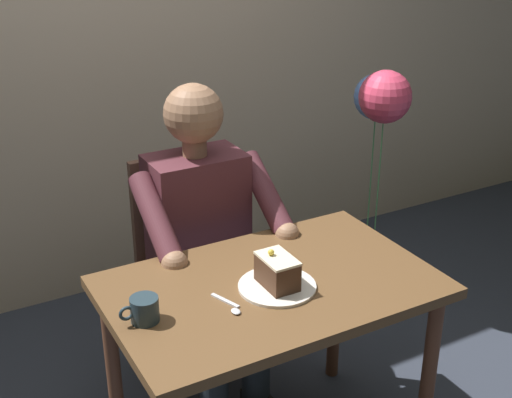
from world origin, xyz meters
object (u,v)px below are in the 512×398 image
(dessert_spoon, at_px, (231,306))
(balloon_display, at_px, (380,123))
(coffee_cup, at_px, (144,309))
(seated_person, at_px, (206,240))
(dining_table, at_px, (271,308))
(chair, at_px, (189,256))
(cake_slice, at_px, (278,271))

(dessert_spoon, bearing_deg, balloon_display, -146.83)
(coffee_cup, relative_size, balloon_display, 0.10)
(seated_person, xyz_separation_m, dessert_spoon, (0.18, 0.55, 0.07))
(dining_table, bearing_deg, balloon_display, -144.80)
(seated_person, bearing_deg, chair, -90.00)
(chair, distance_m, dessert_spoon, 0.78)
(seated_person, bearing_deg, dining_table, 90.00)
(chair, height_order, dessert_spoon, chair)
(coffee_cup, bearing_deg, dessert_spoon, 166.87)
(chair, relative_size, cake_slice, 6.35)
(coffee_cup, bearing_deg, cake_slice, 176.32)
(dining_table, height_order, balloon_display, balloon_display)
(chair, distance_m, balloon_display, 1.03)
(cake_slice, relative_size, coffee_cup, 1.19)
(cake_slice, relative_size, dessert_spoon, 0.99)
(dining_table, distance_m, cake_slice, 0.16)
(seated_person, relative_size, dessert_spoon, 8.67)
(dessert_spoon, bearing_deg, coffee_cup, -13.13)
(dining_table, height_order, cake_slice, cake_slice)
(coffee_cup, height_order, balloon_display, balloon_display)
(dining_table, bearing_deg, chair, -90.00)
(cake_slice, distance_m, balloon_display, 1.18)
(dessert_spoon, bearing_deg, dining_table, -159.21)
(dining_table, relative_size, balloon_display, 0.89)
(dining_table, xyz_separation_m, coffee_cup, (0.43, 0.01, 0.13))
(dining_table, relative_size, cake_slice, 7.36)
(cake_slice, bearing_deg, dining_table, -86.42)
(chair, distance_m, coffee_cup, 0.83)
(seated_person, height_order, coffee_cup, seated_person)
(seated_person, height_order, cake_slice, seated_person)
(dining_table, xyz_separation_m, balloon_display, (-0.94, -0.66, 0.29))
(dining_table, xyz_separation_m, dessert_spoon, (0.18, 0.07, 0.10))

